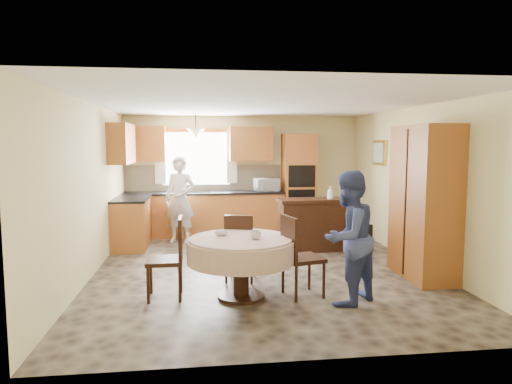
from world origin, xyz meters
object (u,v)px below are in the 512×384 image
at_px(cupboard, 425,202).
at_px(dining_table, 241,251).
at_px(chair_back, 240,245).
at_px(person_sink, 180,200).
at_px(chair_right, 297,252).
at_px(oven_tower, 298,184).
at_px(sideboard, 312,226).
at_px(person_dining, 348,238).
at_px(chair_left, 171,254).

height_order(cupboard, dining_table, cupboard).
xyz_separation_m(dining_table, chair_back, (0.05, 0.66, -0.07)).
bearing_deg(person_sink, chair_right, -45.91).
relative_size(oven_tower, person_sink, 1.27).
xyz_separation_m(dining_table, chair_right, (0.70, -0.04, -0.02)).
xyz_separation_m(chair_right, person_sink, (-1.57, 3.39, 0.27)).
bearing_deg(chair_back, sideboard, -116.42).
relative_size(sideboard, chair_right, 1.20).
height_order(oven_tower, chair_back, oven_tower).
distance_m(cupboard, chair_back, 2.68).
bearing_deg(cupboard, chair_back, 177.76).
bearing_deg(sideboard, chair_right, -110.79).
bearing_deg(person_dining, oven_tower, -131.64).
bearing_deg(oven_tower, chair_left, -122.45).
bearing_deg(chair_right, person_dining, -133.64).
height_order(chair_back, chair_right, chair_right).
bearing_deg(person_sink, chair_left, -70.48).
distance_m(sideboard, chair_back, 2.26).
distance_m(sideboard, person_sink, 2.60).
relative_size(sideboard, dining_table, 0.92).
relative_size(oven_tower, chair_left, 2.10).
xyz_separation_m(oven_tower, dining_table, (-1.59, -3.96, -0.47)).
xyz_separation_m(oven_tower, person_dining, (-0.35, -4.31, -0.26)).
distance_m(chair_back, person_dining, 1.59).
bearing_deg(sideboard, chair_left, -138.43).
bearing_deg(sideboard, chair_back, -132.67).
relative_size(chair_back, person_dining, 0.60).
distance_m(oven_tower, person_dining, 4.33).
bearing_deg(chair_back, oven_tower, -101.34).
xyz_separation_m(dining_table, chair_left, (-0.85, 0.11, -0.03)).
xyz_separation_m(sideboard, cupboard, (1.16, -1.83, 0.65)).
bearing_deg(oven_tower, cupboard, -72.54).
relative_size(chair_left, chair_back, 1.06).
height_order(sideboard, chair_left, chair_left).
distance_m(chair_left, person_dining, 2.16).
height_order(dining_table, person_dining, person_dining).
distance_m(chair_left, chair_back, 1.06).
relative_size(chair_back, chair_right, 0.93).
distance_m(oven_tower, chair_right, 4.13).
xyz_separation_m(oven_tower, chair_back, (-1.55, -3.30, -0.54)).
bearing_deg(chair_left, person_dining, 77.11).
relative_size(dining_table, chair_right, 1.30).
xyz_separation_m(sideboard, person_dining, (-0.26, -2.74, 0.36)).
relative_size(oven_tower, cupboard, 0.98).
height_order(chair_right, person_sink, person_sink).
bearing_deg(cupboard, dining_table, -168.13).
height_order(dining_table, chair_left, chair_left).
bearing_deg(cupboard, person_sink, 141.74).
xyz_separation_m(oven_tower, sideboard, (-0.09, -1.57, -0.62)).
xyz_separation_m(cupboard, chair_back, (-2.62, 0.10, -0.56)).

